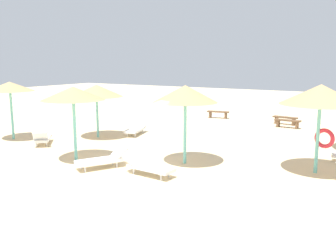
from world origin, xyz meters
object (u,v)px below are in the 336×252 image
object	(u,v)px
lounger_2	(148,166)
bench_0	(285,119)
lounger_5	(43,138)
bench_1	(218,113)
parasol_5	(10,87)
bench_2	(288,122)
parasol_6	(97,91)
parasol_1	(321,95)
parasol_2	(185,94)
lounger_0	(103,159)
parasol_0	(73,94)
lounger_6	(136,129)

from	to	relation	value
lounger_2	bench_0	size ratio (longest dim) A/B	1.26
lounger_5	bench_1	size ratio (longest dim) A/B	1.16
parasol_5	bench_2	bearing A→B (deg)	43.35
parasol_6	parasol_1	bearing A→B (deg)	-3.37
lounger_5	bench_2	world-z (taller)	lounger_5
bench_0	bench_2	distance (m)	1.21
parasol_2	parasol_6	xyz separation A→B (m)	(-6.26, 1.98, -0.27)
parasol_5	bench_1	bearing A→B (deg)	62.82
parasol_2	lounger_5	size ratio (longest dim) A/B	1.68
lounger_5	bench_2	bearing A→B (deg)	50.10
lounger_0	bench_1	xyz separation A→B (m)	(-1.23, 13.32, 0.03)
parasol_2	bench_1	size ratio (longest dim) A/B	1.95
parasol_0	lounger_2	distance (m)	4.22
lounger_2	parasol_5	bearing A→B (deg)	171.86
lounger_2	bench_1	world-z (taller)	lounger_2
bench_0	lounger_0	bearing A→B (deg)	-104.52
lounger_2	lounger_5	world-z (taller)	lounger_5
lounger_6	bench_2	xyz separation A→B (m)	(6.52, 6.30, 0.03)
lounger_6	bench_0	world-z (taller)	lounger_6
bench_2	parasol_2	bearing A→B (deg)	-98.77
parasol_2	lounger_5	bearing A→B (deg)	-174.65
bench_1	lounger_5	bearing A→B (deg)	-107.65
parasol_2	lounger_2	xyz separation A→B (m)	(-0.40, -1.94, -2.37)
parasol_5	lounger_6	world-z (taller)	parasol_5
bench_0	lounger_2	bearing A→B (deg)	-96.59
lounger_0	parasol_5	bearing A→B (deg)	168.48
bench_0	lounger_5	bearing A→B (deg)	-125.70
parasol_1	parasol_0	bearing A→B (deg)	-159.05
lounger_6	parasol_1	bearing A→B (deg)	-13.28
parasol_5	parasol_1	bearing A→B (deg)	7.92
parasol_2	lounger_5	world-z (taller)	parasol_2
lounger_6	bench_1	distance (m)	7.76
parasol_5	bench_1	xyz separation A→B (m)	(6.08, 11.83, -2.30)
lounger_2	bench_2	xyz separation A→B (m)	(1.93, 11.83, 0.03)
parasol_1	bench_2	xyz separation A→B (m)	(-3.01, 8.54, -2.40)
lounger_2	bench_0	world-z (taller)	lounger_2
parasol_6	bench_2	distance (m)	11.29
parasol_2	lounger_5	distance (m)	7.72
parasol_0	lounger_2	world-z (taller)	parasol_0
bench_0	bench_1	size ratio (longest dim) A/B	0.99
parasol_1	bench_1	bearing A→B (deg)	129.26
parasol_1	lounger_5	world-z (taller)	parasol_1
lounger_2	bench_2	world-z (taller)	lounger_2
parasol_0	parasol_6	world-z (taller)	parasol_0
parasol_2	bench_2	distance (m)	10.28
parasol_2	bench_2	size ratio (longest dim) A/B	2.00
parasol_6	bench_0	distance (m)	11.84
lounger_0	lounger_5	world-z (taller)	lounger_5
parasol_0	parasol_5	bearing A→B (deg)	167.49
bench_0	bench_2	world-z (taller)	same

